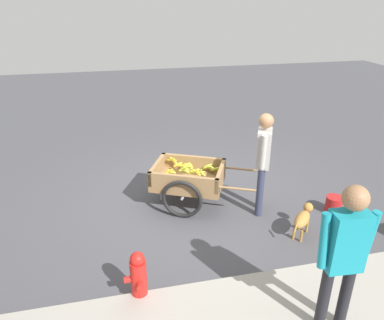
{
  "coord_description": "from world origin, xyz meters",
  "views": [
    {
      "loc": [
        1.22,
        5.2,
        3.15
      ],
      "look_at": [
        0.05,
        0.04,
        0.75
      ],
      "focal_mm": 34.04,
      "sensor_mm": 36.0,
      "label": 1
    }
  ],
  "objects_px": {
    "plastic_bucket": "(334,205)",
    "bystander_person": "(344,252)",
    "fruit_cart": "(188,179)",
    "dog": "(303,218)",
    "vendor_person": "(263,156)",
    "fire_hydrant": "(138,278)"
  },
  "relations": [
    {
      "from": "vendor_person",
      "to": "fire_hydrant",
      "type": "xyz_separation_m",
      "value": [
        2.02,
        1.47,
        -0.64
      ]
    },
    {
      "from": "vendor_person",
      "to": "plastic_bucket",
      "type": "relative_size",
      "value": 5.92
    },
    {
      "from": "fire_hydrant",
      "to": "bystander_person",
      "type": "relative_size",
      "value": 0.39
    },
    {
      "from": "fruit_cart",
      "to": "vendor_person",
      "type": "xyz_separation_m",
      "value": [
        -1.04,
        0.49,
        0.53
      ]
    },
    {
      "from": "bystander_person",
      "to": "vendor_person",
      "type": "bearing_deg",
      "value": -94.89
    },
    {
      "from": "fruit_cart",
      "to": "vendor_person",
      "type": "relative_size",
      "value": 1.12
    },
    {
      "from": "plastic_bucket",
      "to": "dog",
      "type": "bearing_deg",
      "value": 28.49
    },
    {
      "from": "fruit_cart",
      "to": "dog",
      "type": "bearing_deg",
      "value": 139.18
    },
    {
      "from": "fire_hydrant",
      "to": "vendor_person",
      "type": "bearing_deg",
      "value": -144.05
    },
    {
      "from": "fruit_cart",
      "to": "dog",
      "type": "relative_size",
      "value": 3.57
    },
    {
      "from": "fire_hydrant",
      "to": "bystander_person",
      "type": "distance_m",
      "value": 2.13
    },
    {
      "from": "dog",
      "to": "bystander_person",
      "type": "xyz_separation_m",
      "value": [
        0.56,
        1.61,
        0.76
      ]
    },
    {
      "from": "dog",
      "to": "vendor_person",
      "type": "bearing_deg",
      "value": -63.19
    },
    {
      "from": "plastic_bucket",
      "to": "vendor_person",
      "type": "bearing_deg",
      "value": -14.34
    },
    {
      "from": "vendor_person",
      "to": "plastic_bucket",
      "type": "height_order",
      "value": "vendor_person"
    },
    {
      "from": "plastic_bucket",
      "to": "bystander_person",
      "type": "distance_m",
      "value": 2.59
    },
    {
      "from": "fire_hydrant",
      "to": "bystander_person",
      "type": "xyz_separation_m",
      "value": [
        -1.83,
        0.85,
        0.7
      ]
    },
    {
      "from": "dog",
      "to": "bystander_person",
      "type": "height_order",
      "value": "bystander_person"
    },
    {
      "from": "plastic_bucket",
      "to": "bystander_person",
      "type": "height_order",
      "value": "bystander_person"
    },
    {
      "from": "fruit_cart",
      "to": "bystander_person",
      "type": "bearing_deg",
      "value": 106.62
    },
    {
      "from": "plastic_bucket",
      "to": "bystander_person",
      "type": "bearing_deg",
      "value": 56.59
    },
    {
      "from": "fruit_cart",
      "to": "fire_hydrant",
      "type": "height_order",
      "value": "fruit_cart"
    }
  ]
}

